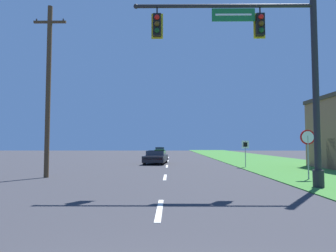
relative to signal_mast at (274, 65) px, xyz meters
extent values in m
cube|color=#38752D|center=(5.84, 19.90, -5.12)|extent=(10.00, 110.00, 0.04)
cube|color=silver|center=(-4.66, -4.10, -5.13)|extent=(0.16, 2.80, 0.01)
cube|color=silver|center=(-4.66, 3.90, -5.13)|extent=(0.16, 2.80, 0.01)
cube|color=silver|center=(-4.66, 11.90, -5.13)|extent=(0.16, 2.80, 0.01)
cube|color=silver|center=(-4.66, 19.90, -5.13)|extent=(0.16, 2.80, 0.01)
cube|color=silver|center=(-4.66, 27.90, -5.13)|extent=(0.16, 2.80, 0.01)
cube|color=black|center=(6.89, 8.56, -4.04)|extent=(0.10, 1.20, 2.20)
cylinder|color=#232326|center=(1.74, 0.00, -4.75)|extent=(0.44, 0.44, 0.70)
cylinder|color=#232326|center=(1.74, 0.00, -0.96)|extent=(0.26, 0.26, 8.27)
cylinder|color=#232326|center=(-2.05, 0.00, 2.58)|extent=(7.58, 0.16, 0.16)
sphere|color=#232326|center=(-5.84, 0.00, 2.58)|extent=(0.21, 0.21, 0.21)
cube|color=#196B33|center=(-1.67, 0.00, 2.18)|extent=(1.83, 0.06, 0.55)
cube|color=white|center=(-1.67, -0.03, 2.18)|extent=(1.54, 0.01, 0.08)
cylinder|color=black|center=(-4.93, 0.00, 2.40)|extent=(0.06, 0.06, 0.35)
cube|color=yellow|center=(-4.93, 0.14, 1.75)|extent=(0.50, 0.03, 1.11)
cube|color=black|center=(-4.93, 0.00, 1.75)|extent=(0.34, 0.24, 0.95)
sphere|color=red|center=(-4.93, -0.14, 2.04)|extent=(0.22, 0.22, 0.22)
sphere|color=#51380F|center=(-4.93, -0.14, 1.75)|extent=(0.22, 0.22, 0.22)
sphere|color=#0F3D19|center=(-4.93, -0.14, 1.47)|extent=(0.22, 0.22, 0.22)
cylinder|color=black|center=(-0.53, 0.00, 2.40)|extent=(0.06, 0.06, 0.35)
cube|color=yellow|center=(-0.53, 0.14, 1.75)|extent=(0.50, 0.03, 1.11)
cube|color=black|center=(-0.53, 0.00, 1.75)|extent=(0.34, 0.24, 0.95)
sphere|color=red|center=(-0.53, -0.14, 2.04)|extent=(0.22, 0.22, 0.22)
sphere|color=#51380F|center=(-0.53, -0.14, 1.75)|extent=(0.22, 0.22, 0.22)
sphere|color=#0F3D19|center=(-0.53, -0.14, 1.47)|extent=(0.22, 0.22, 0.22)
cylinder|color=black|center=(-4.78, 16.55, -4.82)|extent=(0.22, 0.64, 0.64)
cylinder|color=black|center=(-6.37, 16.68, -4.82)|extent=(0.22, 0.64, 0.64)
cylinder|color=black|center=(-5.03, 13.34, -4.82)|extent=(0.22, 0.64, 0.64)
cylinder|color=black|center=(-6.63, 13.46, -4.82)|extent=(0.22, 0.64, 0.64)
cube|color=black|center=(-5.70, 15.01, -4.64)|extent=(2.18, 4.76, 0.55)
cube|color=#283342|center=(-5.69, 15.12, -4.15)|extent=(1.75, 2.06, 0.42)
cube|color=black|center=(-5.69, 15.12, -3.97)|extent=(1.71, 2.02, 0.06)
cube|color=#B71414|center=(-5.88, 12.73, -4.58)|extent=(1.67, 0.19, 0.14)
cylinder|color=black|center=(-5.60, 45.33, -4.82)|extent=(0.22, 0.64, 0.64)
cylinder|color=black|center=(-7.20, 45.33, -4.82)|extent=(0.22, 0.64, 0.64)
cylinder|color=black|center=(-5.60, 42.46, -4.82)|extent=(0.22, 0.64, 0.64)
cylinder|color=black|center=(-7.20, 42.46, -4.82)|extent=(0.22, 0.64, 0.64)
cube|color=#235B2D|center=(-6.40, 43.90, -4.64)|extent=(1.82, 4.27, 0.55)
cube|color=#283342|center=(-6.40, 44.00, -4.15)|extent=(1.60, 1.79, 0.42)
cube|color=#235B2D|center=(-6.40, 44.00, -3.97)|extent=(1.57, 1.76, 0.06)
cube|color=#B71414|center=(-6.40, 41.79, -4.58)|extent=(1.67, 0.06, 0.14)
cylinder|color=gray|center=(2.64, 2.84, -4.00)|extent=(0.07, 0.07, 2.20)
cylinder|color=red|center=(2.64, 2.84, -2.97)|extent=(0.76, 0.04, 0.76)
cylinder|color=white|center=(2.64, 2.81, -2.97)|extent=(0.61, 0.01, 0.61)
cylinder|color=gray|center=(1.42, 10.74, -4.10)|extent=(0.06, 0.06, 2.00)
cube|color=white|center=(1.42, 10.74, -3.37)|extent=(0.55, 0.04, 0.60)
cube|color=black|center=(1.42, 10.72, -3.37)|extent=(0.31, 0.01, 0.34)
cylinder|color=#4C3823|center=(-11.10, 3.79, -0.38)|extent=(0.26, 0.26, 9.52)
cube|color=#4C3823|center=(-11.10, 3.79, 3.49)|extent=(1.80, 0.12, 0.12)
cylinder|color=#333338|center=(-11.85, 3.79, 3.61)|extent=(0.08, 0.08, 0.12)
cylinder|color=#333338|center=(-10.35, 3.79, 3.61)|extent=(0.08, 0.08, 0.12)
camera|label=1|loc=(-4.35, -12.48, -3.32)|focal=32.00mm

